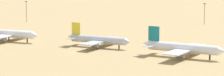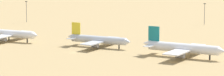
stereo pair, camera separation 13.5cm
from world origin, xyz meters
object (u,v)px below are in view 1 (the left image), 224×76
light_pole_west (26,10)px  parked_jet_teal_5 (182,48)px  parked_jet_navy_3 (8,34)px  parked_jet_yellow_4 (98,40)px  light_pole_mid (204,12)px

light_pole_west → parked_jet_teal_5: bearing=-28.3°
parked_jet_navy_3 → parked_jet_yellow_4: size_ratio=1.06×
parked_jet_yellow_4 → light_pole_west: light_pole_west is taller
parked_jet_teal_5 → light_pole_mid: 137.85m
light_pole_mid → parked_jet_teal_5: bearing=-75.1°
parked_jet_navy_3 → light_pole_mid: (73.94, 130.87, 4.40)m
parked_jet_teal_5 → parked_jet_navy_3: bearing=-179.5°
parked_jet_teal_5 → light_pole_west: 178.68m
parked_jet_teal_5 → light_pole_west: light_pole_west is taller
parked_jet_yellow_4 → parked_jet_teal_5: bearing=-9.2°
parked_jet_navy_3 → light_pole_west: light_pole_west is taller
light_pole_west → parked_jet_navy_3: bearing=-59.9°
parked_jet_navy_3 → parked_jet_teal_5: bearing=-3.3°
parked_jet_navy_3 → parked_jet_yellow_4: bearing=3.0°
parked_jet_teal_5 → parked_jet_yellow_4: bearing=173.5°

